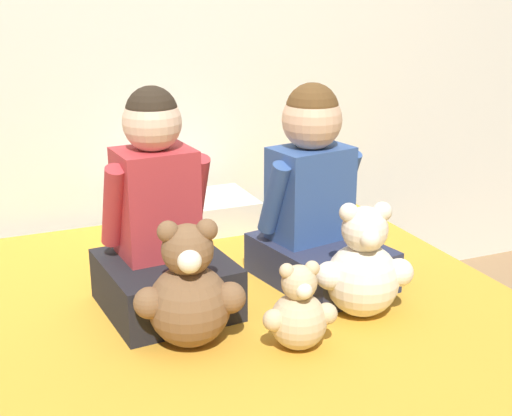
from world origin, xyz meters
TOP-DOWN VIEW (x-y plane):
  - wall_behind_bed at (0.00, 1.11)m, footprint 8.00×0.06m
  - bed at (0.00, 0.00)m, footprint 1.48×1.99m
  - child_on_left at (-0.25, 0.24)m, footprint 0.36×0.38m
  - child_on_right at (0.23, 0.25)m, footprint 0.36×0.45m
  - teddy_bear_held_by_left_child at (-0.25, -0.01)m, footprint 0.27×0.21m
  - teddy_bear_held_by_right_child at (0.23, -0.03)m, footprint 0.26×0.20m
  - teddy_bear_between_children at (-0.01, -0.13)m, footprint 0.19×0.14m
  - pillow_at_headboard at (0.00, 0.82)m, footprint 0.50×0.29m

SIDE VIEW (x-z plane):
  - bed at x=0.00m, z-range 0.00..0.46m
  - pillow_at_headboard at x=0.00m, z-range 0.46..0.57m
  - teddy_bear_between_children at x=-0.01m, z-range 0.45..0.68m
  - teddy_bear_held_by_right_child at x=0.23m, z-range 0.44..0.76m
  - teddy_bear_held_by_left_child at x=-0.25m, z-range 0.44..0.77m
  - child_on_left at x=-0.25m, z-range 0.39..1.01m
  - child_on_right at x=0.23m, z-range 0.41..1.01m
  - wall_behind_bed at x=0.00m, z-range 0.00..2.50m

